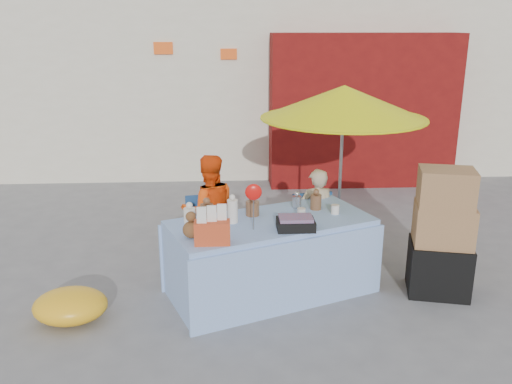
{
  "coord_description": "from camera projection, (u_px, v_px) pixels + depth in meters",
  "views": [
    {
      "loc": [
        -0.16,
        -5.01,
        2.76
      ],
      "look_at": [
        0.15,
        0.6,
        1.0
      ],
      "focal_mm": 38.0,
      "sensor_mm": 36.0,
      "label": 1
    }
  ],
  "objects": [
    {
      "name": "ground",
      "position": [
        245.0,
        301.0,
        5.61
      ],
      "size": [
        80.0,
        80.0,
        0.0
      ],
      "primitive_type": "plane",
      "color": "slate",
      "rests_on": "ground"
    },
    {
      "name": "backdrop",
      "position": [
        255.0,
        6.0,
        11.87
      ],
      "size": [
        14.0,
        8.0,
        7.8
      ],
      "color": "silver",
      "rests_on": "ground"
    },
    {
      "name": "market_table",
      "position": [
        270.0,
        256.0,
        5.69
      ],
      "size": [
        2.34,
        1.71,
        1.29
      ],
      "rotation": [
        0.0,
        0.0,
        0.38
      ],
      "color": "#94B9EE",
      "rests_on": "ground"
    },
    {
      "name": "chair_left",
      "position": [
        210.0,
        249.0,
        6.27
      ],
      "size": [
        0.55,
        0.54,
        0.85
      ],
      "rotation": [
        0.0,
        0.0,
        0.17
      ],
      "color": "navy",
      "rests_on": "ground"
    },
    {
      "name": "chair_right",
      "position": [
        317.0,
        246.0,
        6.34
      ],
      "size": [
        0.55,
        0.54,
        0.85
      ],
      "rotation": [
        0.0,
        0.0,
        0.17
      ],
      "color": "navy",
      "rests_on": "ground"
    },
    {
      "name": "vendor_orange",
      "position": [
        209.0,
        211.0,
        6.28
      ],
      "size": [
        0.73,
        0.61,
        1.34
      ],
      "primitive_type": "imported",
      "rotation": [
        0.0,
        0.0,
        3.31
      ],
      "color": "#FF4C0D",
      "rests_on": "ground"
    },
    {
      "name": "vendor_beige",
      "position": [
        316.0,
        216.0,
        6.37
      ],
      "size": [
        0.46,
        0.35,
        1.16
      ],
      "primitive_type": "imported",
      "rotation": [
        0.0,
        0.0,
        3.31
      ],
      "color": "tan",
      "rests_on": "ground"
    },
    {
      "name": "umbrella",
      "position": [
        344.0,
        103.0,
        6.14
      ],
      "size": [
        1.9,
        1.9,
        2.09
      ],
      "color": "gray",
      "rests_on": "ground"
    },
    {
      "name": "box_stack",
      "position": [
        442.0,
        237.0,
        5.62
      ],
      "size": [
        0.72,
        0.63,
        1.37
      ],
      "rotation": [
        0.0,
        0.0,
        -0.24
      ],
      "color": "black",
      "rests_on": "ground"
    },
    {
      "name": "tarp_bundle",
      "position": [
        70.0,
        306.0,
        5.2
      ],
      "size": [
        0.75,
        0.62,
        0.32
      ],
      "primitive_type": "ellipsoid",
      "rotation": [
        0.0,
        0.0,
        0.07
      ],
      "color": "yellow",
      "rests_on": "ground"
    }
  ]
}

